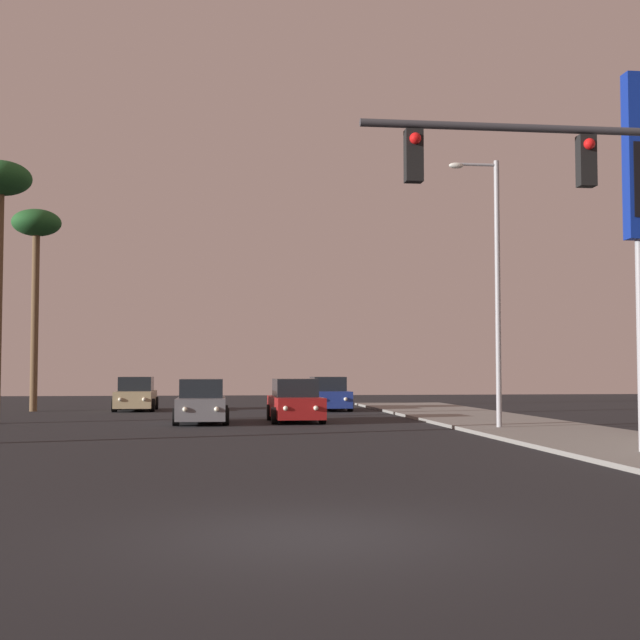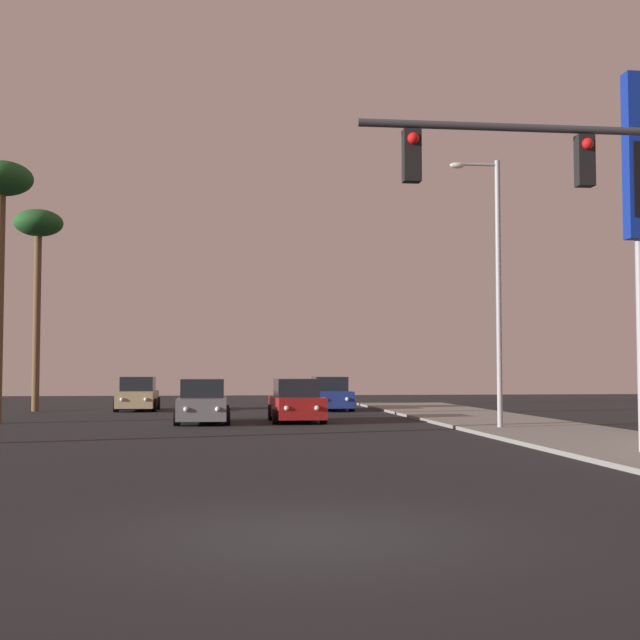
{
  "view_description": "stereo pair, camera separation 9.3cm",
  "coord_description": "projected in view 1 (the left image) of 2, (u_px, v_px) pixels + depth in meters",
  "views": [
    {
      "loc": [
        -1.24,
        -11.02,
        2.03
      ],
      "look_at": [
        1.61,
        12.34,
        3.35
      ],
      "focal_mm": 50.0,
      "sensor_mm": 36.0,
      "label": 1
    },
    {
      "loc": [
        -1.15,
        -11.03,
        2.03
      ],
      "look_at": [
        1.61,
        12.34,
        3.35
      ],
      "focal_mm": 50.0,
      "sensor_mm": 36.0,
      "label": 2
    }
  ],
  "objects": [
    {
      "name": "car_grey",
      "position": [
        201.0,
        403.0,
        33.75
      ],
      "size": [
        2.04,
        4.32,
        1.68
      ],
      "rotation": [
        0.0,
        0.0,
        3.13
      ],
      "color": "slate",
      "rests_on": "ground"
    },
    {
      "name": "car_tan",
      "position": [
        136.0,
        395.0,
        44.28
      ],
      "size": [
        2.04,
        4.32,
        1.68
      ],
      "rotation": [
        0.0,
        0.0,
        3.13
      ],
      "color": "tan",
      "rests_on": "ground"
    },
    {
      "name": "traffic_light_mast",
      "position": [
        611.0,
        219.0,
        15.52
      ],
      "size": [
        6.26,
        0.36,
        6.5
      ],
      "color": "#38383D",
      "rests_on": "sidewalk_right"
    },
    {
      "name": "palm_tree_far",
      "position": [
        36.0,
        235.0,
        43.95
      ],
      "size": [
        2.4,
        2.4,
        9.96
      ],
      "color": "brown",
      "rests_on": "ground"
    },
    {
      "name": "ground_plane",
      "position": [
        312.0,
        535.0,
        10.96
      ],
      "size": [
        120.0,
        120.0,
        0.0
      ],
      "primitive_type": "plane",
      "color": "black"
    },
    {
      "name": "car_blue",
      "position": [
        328.0,
        395.0,
        44.52
      ],
      "size": [
        2.04,
        4.32,
        1.68
      ],
      "rotation": [
        0.0,
        0.0,
        3.16
      ],
      "color": "navy",
      "rests_on": "ground"
    },
    {
      "name": "car_red",
      "position": [
        295.0,
        402.0,
        34.68
      ],
      "size": [
        2.04,
        4.34,
        1.68
      ],
      "rotation": [
        0.0,
        0.0,
        3.17
      ],
      "color": "maroon",
      "rests_on": "ground"
    },
    {
      "name": "palm_tree_mid",
      "position": [
        0.0,
        195.0,
        34.1
      ],
      "size": [
        2.4,
        2.4,
        10.04
      ],
      "color": "brown",
      "rests_on": "ground"
    },
    {
      "name": "street_lamp",
      "position": [
        494.0,
        278.0,
        29.96
      ],
      "size": [
        1.74,
        0.24,
        9.0
      ],
      "color": "#99999E",
      "rests_on": "sidewalk_right"
    }
  ]
}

